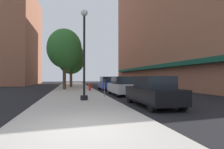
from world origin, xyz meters
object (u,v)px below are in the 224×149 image
Objects in this scene: lamppost at (84,52)px; tree_mid at (71,57)px; car_black at (153,92)px; parking_meter_near at (104,86)px; tree_far at (71,58)px; car_blue at (107,83)px; fire_hydrant at (90,87)px; tree_near at (64,49)px; car_silver at (122,86)px.

lamppost is 0.88× the size of tree_mid.
tree_mid is 1.56× the size of car_black.
car_black is (1.95, -4.21, -0.14)m from parking_meter_near.
parking_meter_near is 21.11m from tree_far.
fire_hydrant is at bearing -140.46° from car_blue.
tree_near is 10.06m from car_silver.
tree_mid is 1.56× the size of car_silver.
fire_hydrant is 0.12× the size of tree_mid.
lamppost is 4.50× the size of parking_meter_near.
tree_mid is (-0.85, 16.26, 1.51)m from lamppost.
tree_near is (-1.63, 11.05, 1.89)m from lamppost.
fire_hydrant is 0.10× the size of tree_far.
tree_mid is (-2.03, 7.99, 4.19)m from fire_hydrant.
lamppost is 5.59m from car_silver.
tree_near is 1.72× the size of car_silver.
parking_meter_near is at bearing -103.47° from car_blue.
parking_meter_near is (0.44, -6.67, 0.43)m from fire_hydrant.
tree_near reaches higher than car_silver.
car_silver is (4.41, -18.58, -4.26)m from tree_far.
lamppost is at bearing -136.17° from car_silver.
car_silver is at bearing -90.84° from car_blue.
lamppost is at bearing -109.95° from car_blue.
tree_mid is at bearing 102.07° from car_black.
car_black is 1.00× the size of car_blue.
car_black reaches higher than fire_hydrant.
tree_far is at bearing 85.93° from tree_near.
tree_far reaches higher than parking_meter_near.
car_silver is (0.00, 6.19, 0.00)m from car_black.
car_black is at bearing -77.59° from fire_hydrant.
tree_far reaches higher than lamppost.
car_silver is (5.20, -7.47, -4.28)m from tree_near.
car_black is (5.20, -13.66, -4.28)m from tree_near.
car_silver is 1.00× the size of car_blue.
tree_far is at bearing 109.58° from car_blue.
car_blue is at bearing -8.20° from tree_near.
lamppost is at bearing -87.82° from tree_far.
car_black and car_silver have the same top height.
lamppost is 11.33m from tree_near.
fire_hydrant is 14.76m from tree_far.
parking_meter_near is at bearing -71.01° from tree_near.
car_blue is at bearing 88.75° from car_silver.
lamppost is 11.16m from car_blue.
fire_hydrant is at bearing -44.74° from tree_near.
parking_meter_near is at bearing 44.62° from lamppost.
fire_hydrant is at bearing 93.81° from parking_meter_near.
lamppost is 16.35m from tree_mid.
tree_mid is at bearing 104.25° from fire_hydrant.
car_silver reaches higher than parking_meter_near.
car_blue is (1.95, 8.70, -0.14)m from parking_meter_near.
fire_hydrant is 0.18× the size of car_silver.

